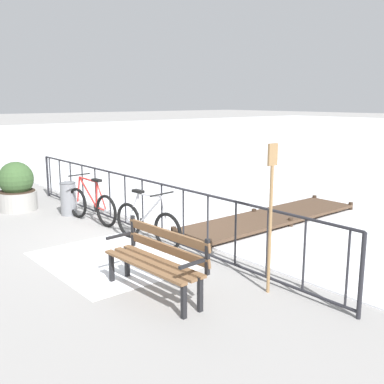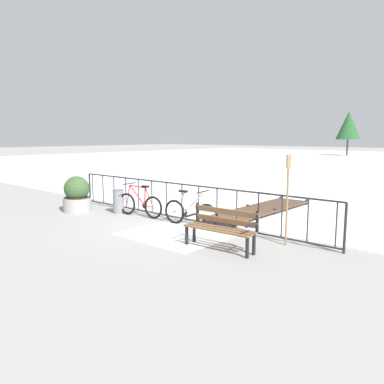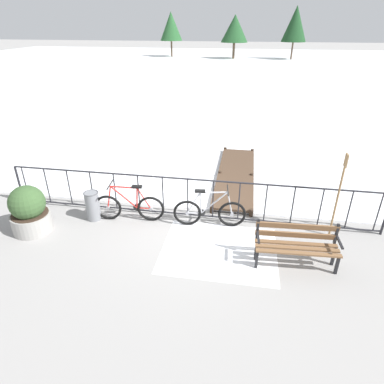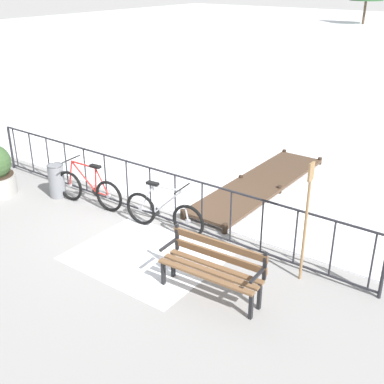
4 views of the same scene
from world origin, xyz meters
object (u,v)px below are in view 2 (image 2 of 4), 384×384
at_px(bicycle_near_railing, 140,204).
at_px(trash_bin, 118,201).
at_px(planter_with_shrub, 77,195).
at_px(oar_upright, 287,194).
at_px(park_bench, 222,225).
at_px(bicycle_second, 190,212).

bearing_deg(bicycle_near_railing, trash_bin, -173.83).
height_order(planter_with_shrub, oar_upright, oar_upright).
bearing_deg(oar_upright, planter_with_shrub, -172.21).
xyz_separation_m(park_bench, planter_with_shrub, (-5.88, 0.21, 0.01)).
distance_m(park_bench, trash_bin, 4.77).
bearing_deg(park_bench, oar_upright, 51.28).
bearing_deg(bicycle_near_railing, bicycle_second, 2.11).
bearing_deg(bicycle_second, oar_upright, 1.09).
relative_size(bicycle_near_railing, trash_bin, 2.33).
xyz_separation_m(bicycle_near_railing, planter_with_shrub, (-2.09, -0.81, 0.16)).
xyz_separation_m(bicycle_near_railing, trash_bin, (-0.90, -0.10, 0.00)).
height_order(bicycle_near_railing, park_bench, bicycle_near_railing).
bearing_deg(park_bench, bicycle_second, 149.65).
distance_m(bicycle_second, planter_with_shrub, 4.13).
bearing_deg(bicycle_near_railing, park_bench, -14.94).
relative_size(bicycle_near_railing, park_bench, 1.05).
bearing_deg(park_bench, planter_with_shrub, 178.00).
bearing_deg(planter_with_shrub, park_bench, -2.00).
distance_m(park_bench, planter_with_shrub, 5.88).
xyz_separation_m(bicycle_near_railing, park_bench, (3.79, -1.01, 0.14)).
height_order(bicycle_near_railing, bicycle_second, same).
relative_size(bicycle_near_railing, planter_with_shrub, 1.51).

